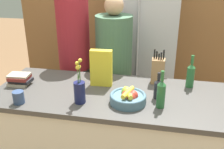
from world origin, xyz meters
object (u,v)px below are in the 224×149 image
object	(u,v)px
refrigerator	(144,45)
person_at_sink	(74,53)
fruit_bowl	(128,97)
book_stack	(20,79)
coffee_mug	(18,97)
bottle_oil	(161,93)
flower_vase	(80,90)
bottle_wine	(191,75)
person_in_blue	(114,66)
bottle_vinegar	(158,88)
cereal_box	(101,68)
knife_block	(158,71)

from	to	relation	value
refrigerator	person_at_sink	size ratio (longest dim) A/B	1.09
refrigerator	fruit_bowl	xyz separation A→B (m)	(-0.01, -1.33, -0.01)
book_stack	coffee_mug	bearing A→B (deg)	-62.32
fruit_bowl	book_stack	world-z (taller)	fruit_bowl
fruit_bowl	bottle_oil	world-z (taller)	bottle_oil
coffee_mug	bottle_oil	size ratio (longest dim) A/B	0.37
flower_vase	bottle_wine	bearing A→B (deg)	28.43
fruit_bowl	person_in_blue	bearing A→B (deg)	108.65
bottle_vinegar	person_in_blue	distance (m)	0.79
refrigerator	book_stack	xyz separation A→B (m)	(-0.96, -1.19, -0.01)
fruit_bowl	flower_vase	world-z (taller)	flower_vase
refrigerator	flower_vase	bearing A→B (deg)	-104.42
flower_vase	cereal_box	world-z (taller)	flower_vase
bottle_vinegar	refrigerator	bearing A→B (deg)	99.62
cereal_box	person_at_sink	bearing A→B (deg)	129.60
coffee_mug	bottle_wine	bearing A→B (deg)	23.16
cereal_box	person_at_sink	world-z (taller)	person_at_sink
refrigerator	knife_block	world-z (taller)	refrigerator
refrigerator	bottle_vinegar	world-z (taller)	refrigerator
bottle_vinegar	bottle_wine	distance (m)	0.36
bottle_oil	book_stack	bearing A→B (deg)	172.57
refrigerator	knife_block	distance (m)	0.94
coffee_mug	bottle_oil	distance (m)	1.04
flower_vase	bottle_vinegar	world-z (taller)	flower_vase
flower_vase	coffee_mug	xyz separation A→B (m)	(-0.44, -0.10, -0.05)
refrigerator	flower_vase	world-z (taller)	refrigerator
refrigerator	person_at_sink	distance (m)	0.89
coffee_mug	bottle_wine	world-z (taller)	bottle_wine
knife_block	bottle_vinegar	bearing A→B (deg)	-87.14
refrigerator	bottle_oil	distance (m)	1.36
refrigerator	cereal_box	distance (m)	1.10
flower_vase	cereal_box	size ratio (longest dim) A/B	1.12
person_in_blue	refrigerator	bearing A→B (deg)	79.82
coffee_mug	person_in_blue	size ratio (longest dim) A/B	0.07
cereal_box	refrigerator	bearing A→B (deg)	75.64
cereal_box	coffee_mug	world-z (taller)	cereal_box
cereal_box	bottle_wine	distance (m)	0.74
bottle_vinegar	person_at_sink	world-z (taller)	person_at_sink
person_in_blue	fruit_bowl	bearing A→B (deg)	-57.00
person_at_sink	coffee_mug	bearing A→B (deg)	-75.46
book_stack	bottle_oil	xyz separation A→B (m)	(1.18, -0.15, 0.06)
cereal_box	flower_vase	bearing A→B (deg)	-104.61
fruit_bowl	cereal_box	world-z (taller)	cereal_box
knife_block	person_at_sink	distance (m)	0.93
knife_block	person_in_blue	xyz separation A→B (m)	(-0.45, 0.35, -0.13)
fruit_bowl	person_in_blue	size ratio (longest dim) A/B	0.17
refrigerator	flower_vase	distance (m)	1.44
cereal_box	book_stack	size ratio (longest dim) A/B	1.60
flower_vase	person_in_blue	xyz separation A→B (m)	(0.10, 0.82, -0.11)
coffee_mug	refrigerator	bearing A→B (deg)	61.74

